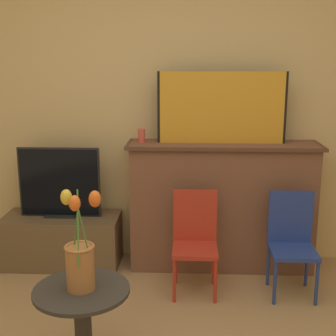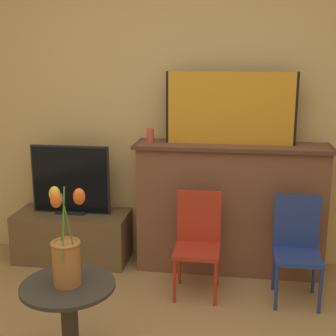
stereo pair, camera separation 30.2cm
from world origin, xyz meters
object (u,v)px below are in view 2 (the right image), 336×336
(chair_red, at_px, (198,238))
(chair_blue, at_px, (297,243))
(painting, at_px, (231,108))
(vase_tulips, at_px, (66,253))
(tv_monitor, at_px, (70,181))

(chair_red, xyz_separation_m, chair_blue, (0.69, 0.00, 0.00))
(painting, distance_m, vase_tulips, 1.75)
(painting, bearing_deg, tv_monitor, -178.07)
(tv_monitor, bearing_deg, vase_tulips, -70.75)
(chair_blue, bearing_deg, vase_tulips, -140.93)
(chair_blue, distance_m, vase_tulips, 1.66)
(chair_red, distance_m, vase_tulips, 1.22)
(tv_monitor, xyz_separation_m, vase_tulips, (0.49, -1.41, 0.01))
(vase_tulips, bearing_deg, tv_monitor, 109.25)
(chair_red, height_order, vase_tulips, vase_tulips)
(chair_red, bearing_deg, tv_monitor, 160.47)
(painting, bearing_deg, vase_tulips, -118.15)
(painting, relative_size, vase_tulips, 1.83)
(painting, height_order, tv_monitor, painting)
(chair_blue, xyz_separation_m, vase_tulips, (-1.27, -1.03, 0.29))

